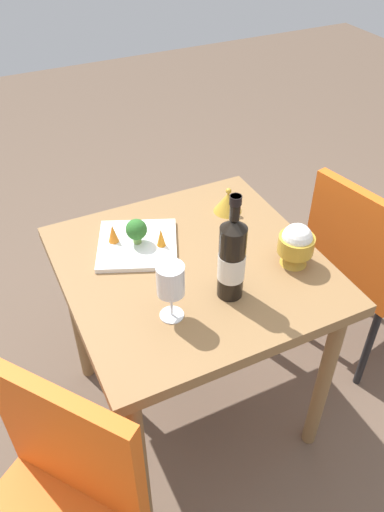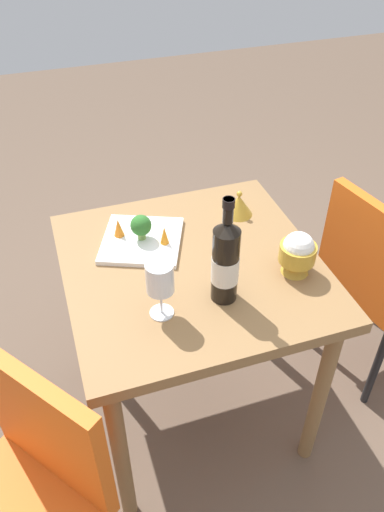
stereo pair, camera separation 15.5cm
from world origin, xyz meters
The scene contains 12 objects.
ground_plane centered at (0.00, 0.00, 0.00)m, with size 8.00×8.00×0.00m, color brown.
dining_table centered at (0.00, 0.00, 0.64)m, with size 0.78×0.78×0.75m.
chair_near_window centered at (-0.56, -0.41, 0.53)m, with size 0.56×0.56×0.85m.
chair_by_wall centered at (0.70, -0.03, 0.53)m, with size 0.47×0.47×0.85m.
wine_bottle centered at (0.04, -0.17, 0.88)m, with size 0.08×0.08×0.33m.
wine_glass centered at (-0.15, -0.17, 0.87)m, with size 0.08×0.08×0.18m.
rice_bowl centered at (0.28, -0.13, 0.82)m, with size 0.11×0.11×0.14m.
rice_bowl_lid centered at (0.24, 0.20, 0.78)m, with size 0.10×0.10×0.09m.
serving_plate centered at (-0.12, 0.15, 0.75)m, with size 0.33×0.33×0.02m.
broccoli_floret centered at (-0.12, 0.15, 0.81)m, with size 0.07×0.07×0.09m.
carrot_garnish_left centered at (-0.19, 0.19, 0.79)m, with size 0.03×0.03×0.06m.
carrot_garnish_right centered at (-0.06, 0.11, 0.79)m, with size 0.03×0.03×0.06m.
Camera 1 is at (-0.52, -1.07, 1.77)m, focal length 35.57 mm.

